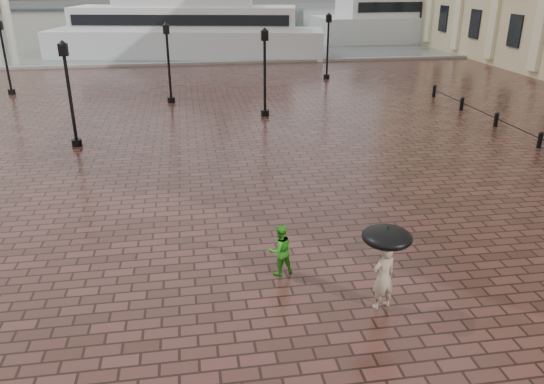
{
  "coord_description": "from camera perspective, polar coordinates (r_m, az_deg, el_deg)",
  "views": [
    {
      "loc": [
        -1.06,
        -13.52,
        7.07
      ],
      "look_at": [
        1.12,
        0.01,
        1.4
      ],
      "focal_mm": 35.0,
      "sensor_mm": 36.0,
      "label": 1
    }
  ],
  "objects": [
    {
      "name": "umbrella",
      "position": [
        11.75,
        12.27,
        -4.77
      ],
      "size": [
        1.1,
        1.1,
        1.11
      ],
      "color": "black",
      "rests_on": "ground"
    },
    {
      "name": "ferry_near",
      "position": [
        50.73,
        -9.24,
        16.96
      ],
      "size": [
        25.37,
        10.8,
        8.09
      ],
      "rotation": [
        0.0,
        0.0,
        -0.2
      ],
      "color": "silver",
      "rests_on": "ground"
    },
    {
      "name": "ferry_far",
      "position": [
        65.61,
        17.38,
        17.75
      ],
      "size": [
        28.15,
        8.02,
        9.14
      ],
      "rotation": [
        0.0,
        0.0,
        0.05
      ],
      "color": "silver",
      "rests_on": "ground"
    },
    {
      "name": "street_lamps",
      "position": [
        31.48,
        -10.33,
        13.46
      ],
      "size": [
        21.44,
        14.44,
        4.4
      ],
      "color": "black",
      "rests_on": "ground"
    },
    {
      "name": "bollard_row",
      "position": [
        25.92,
        26.89,
        5.11
      ],
      "size": [
        0.22,
        21.22,
        0.73
      ],
      "color": "black",
      "rests_on": "ground"
    },
    {
      "name": "adult_pedestrian",
      "position": [
        12.23,
        11.89,
        -8.94
      ],
      "size": [
        0.66,
        0.52,
        1.59
      ],
      "primitive_type": "imported",
      "rotation": [
        0.0,
        0.0,
        3.41
      ],
      "color": "tan",
      "rests_on": "ground"
    },
    {
      "name": "harbour_water",
      "position": [
        105.76,
        -9.04,
        18.39
      ],
      "size": [
        240.0,
        240.0,
        0.0
      ],
      "primitive_type": "plane",
      "color": "#404A4E",
      "rests_on": "ground"
    },
    {
      "name": "ground",
      "position": [
        15.29,
        -4.17,
        -5.13
      ],
      "size": [
        300.0,
        300.0,
        0.0
      ],
      "primitive_type": "plane",
      "color": "#331D17",
      "rests_on": "ground"
    },
    {
      "name": "child_pedestrian",
      "position": [
        13.31,
        0.86,
        -6.25
      ],
      "size": [
        0.78,
        0.68,
        1.35
      ],
      "primitive_type": "imported",
      "rotation": [
        0.0,
        0.0,
        3.44
      ],
      "color": "#2D961B",
      "rests_on": "ground"
    },
    {
      "name": "quay_edge",
      "position": [
        46.08,
        -7.96,
        13.44
      ],
      "size": [
        80.0,
        0.6,
        0.3
      ],
      "primitive_type": "cube",
      "color": "slate",
      "rests_on": "ground"
    }
  ]
}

